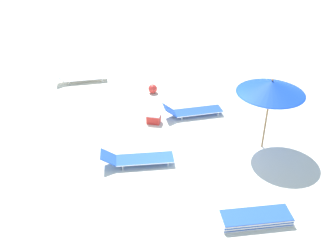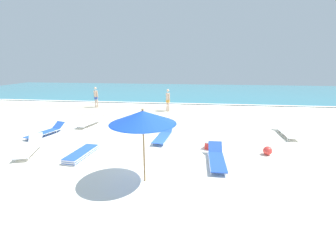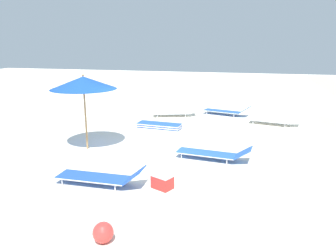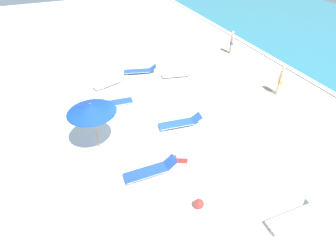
{
  "view_description": "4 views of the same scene",
  "coord_description": "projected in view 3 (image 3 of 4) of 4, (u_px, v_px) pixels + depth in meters",
  "views": [
    {
      "loc": [
        -9.56,
        2.98,
        7.23
      ],
      "look_at": [
        0.27,
        0.68,
        0.96
      ],
      "focal_mm": 40.0,
      "sensor_mm": 36.0,
      "label": 1
    },
    {
      "loc": [
        1.38,
        -9.07,
        3.9
      ],
      "look_at": [
        0.13,
        1.08,
        0.93
      ],
      "focal_mm": 24.0,
      "sensor_mm": 36.0,
      "label": 2
    },
    {
      "loc": [
        9.27,
        2.74,
        3.48
      ],
      "look_at": [
        -0.12,
        0.37,
        0.99
      ],
      "focal_mm": 35.0,
      "sensor_mm": 36.0,
      "label": 3
    },
    {
      "loc": [
        9.45,
        -2.95,
        8.56
      ],
      "look_at": [
        0.39,
        0.84,
        0.7
      ],
      "focal_mm": 28.0,
      "sensor_mm": 36.0,
      "label": 4
    }
  ],
  "objects": [
    {
      "name": "beach_ball",
      "position": [
        103.0,
        232.0,
        5.83
      ],
      "size": [
        0.38,
        0.38,
        0.38
      ],
      "color": "red",
      "rests_on": "ground_plane"
    },
    {
      "name": "sun_lounger_under_umbrella",
      "position": [
        213.0,
        153.0,
        9.95
      ],
      "size": [
        0.86,
        2.32,
        0.49
      ],
      "rotation": [
        0.0,
        0.0,
        -0.12
      ],
      "color": "blue",
      "rests_on": "ground_plane"
    },
    {
      "name": "cooler_box",
      "position": [
        162.0,
        181.0,
        8.0
      ],
      "size": [
        0.53,
        0.6,
        0.37
      ],
      "rotation": [
        0.0,
        0.0,
        1.13
      ],
      "color": "red",
      "rests_on": "ground_plane"
    },
    {
      "name": "lounger_stack",
      "position": [
        159.0,
        126.0,
        13.51
      ],
      "size": [
        0.79,
        1.89,
        0.24
      ],
      "rotation": [
        0.0,
        0.0,
        -0.1
      ],
      "color": "blue",
      "rests_on": "ground_plane"
    },
    {
      "name": "sun_lounger_mid_beach_solo",
      "position": [
        226.0,
        111.0,
        16.03
      ],
      "size": [
        1.16,
        2.32,
        0.51
      ],
      "rotation": [
        0.0,
        0.0,
        -0.26
      ],
      "color": "blue",
      "rests_on": "ground_plane"
    },
    {
      "name": "beach_umbrella",
      "position": [
        83.0,
        83.0,
        10.46
      ],
      "size": [
        2.12,
        2.12,
        2.49
      ],
      "color": "#9E7547",
      "rests_on": "ground_plane"
    },
    {
      "name": "sun_lounger_near_water_right",
      "position": [
        101.0,
        177.0,
        8.19
      ],
      "size": [
        0.63,
        2.27,
        0.54
      ],
      "rotation": [
        0.0,
        0.0,
        -0.0
      ],
      "color": "blue",
      "rests_on": "ground_plane"
    },
    {
      "name": "sun_lounger_beside_umbrella",
      "position": [
        176.0,
        112.0,
        15.77
      ],
      "size": [
        1.21,
        2.15,
        0.63
      ],
      "rotation": [
        0.0,
        0.0,
        0.32
      ],
      "color": "white",
      "rests_on": "ground_plane"
    },
    {
      "name": "sun_lounger_mid_beach_pair_a",
      "position": [
        275.0,
        120.0,
        14.12
      ],
      "size": [
        1.04,
        2.21,
        0.53
      ],
      "rotation": [
        0.0,
        0.0,
        -0.21
      ],
      "color": "white",
      "rests_on": "ground_plane"
    },
    {
      "name": "ground_plane",
      "position": [
        156.0,
        159.0,
        10.24
      ],
      "size": [
        60.0,
        60.0,
        0.16
      ],
      "color": "silver"
    }
  ]
}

